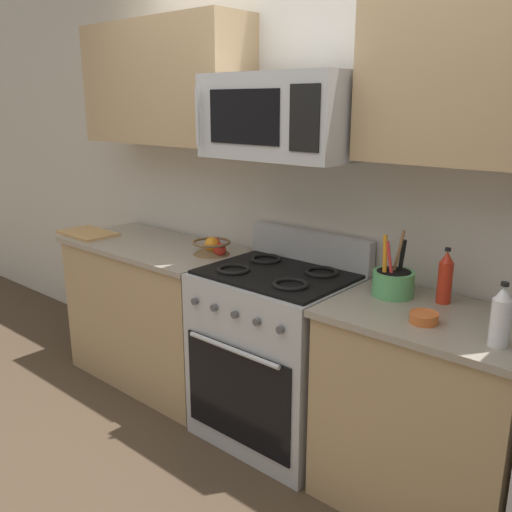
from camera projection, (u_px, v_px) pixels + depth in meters
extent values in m
plane|color=#473828|center=(179.00, 500.00, 2.52)|extent=(16.00, 16.00, 0.00)
cube|color=beige|center=(322.00, 190.00, 2.95)|extent=(8.00, 0.10, 2.60)
cube|color=tan|center=(156.00, 314.00, 3.53)|extent=(1.16, 0.57, 0.88)
cube|color=gray|center=(153.00, 246.00, 3.41)|extent=(1.20, 0.61, 0.03)
cube|color=#B2B5BA|center=(276.00, 357.00, 2.90)|extent=(0.76, 0.61, 0.91)
cube|color=black|center=(237.00, 395.00, 2.70)|extent=(0.67, 0.01, 0.51)
cylinder|color=#B2B5BA|center=(232.00, 350.00, 2.62)|extent=(0.57, 0.02, 0.02)
cube|color=black|center=(277.00, 274.00, 2.78)|extent=(0.73, 0.55, 0.02)
cube|color=#B2B5BA|center=(309.00, 248.00, 2.96)|extent=(0.76, 0.06, 0.18)
torus|color=black|center=(233.00, 269.00, 2.80)|extent=(0.17, 0.17, 0.02)
torus|color=black|center=(290.00, 284.00, 2.57)|extent=(0.17, 0.17, 0.02)
torus|color=black|center=(266.00, 259.00, 2.98)|extent=(0.17, 0.17, 0.02)
torus|color=black|center=(322.00, 272.00, 2.75)|extent=(0.17, 0.17, 0.02)
cylinder|color=#4C4C51|center=(195.00, 301.00, 2.76)|extent=(0.04, 0.02, 0.04)
cylinder|color=#4C4C51|center=(214.00, 308.00, 2.67)|extent=(0.04, 0.02, 0.04)
cylinder|color=#4C4C51|center=(235.00, 315.00, 2.58)|extent=(0.04, 0.02, 0.04)
cylinder|color=#4C4C51|center=(257.00, 322.00, 2.50)|extent=(0.04, 0.02, 0.04)
cylinder|color=#4C4C51|center=(280.00, 330.00, 2.41)|extent=(0.04, 0.02, 0.04)
cube|color=tan|center=(424.00, 416.00, 2.39)|extent=(0.83, 0.57, 0.88)
cube|color=gray|center=(433.00, 318.00, 2.27)|extent=(0.87, 0.61, 0.03)
cube|color=#B2B5BA|center=(283.00, 116.00, 2.59)|extent=(0.76, 0.40, 0.39)
cube|color=black|center=(243.00, 117.00, 2.49)|extent=(0.42, 0.01, 0.24)
cube|color=black|center=(305.00, 118.00, 2.27)|extent=(0.15, 0.01, 0.28)
cylinder|color=#B2B5BA|center=(197.00, 116.00, 2.64)|extent=(0.02, 0.02, 0.28)
cube|color=tan|center=(165.00, 83.00, 3.27)|extent=(1.19, 0.34, 0.70)
cube|color=tan|center=(473.00, 73.00, 2.12)|extent=(0.86, 0.34, 0.70)
cylinder|color=#59AD66|center=(393.00, 283.00, 2.48)|extent=(0.19, 0.19, 0.11)
cylinder|color=black|center=(393.00, 281.00, 2.48)|extent=(0.15, 0.15, 0.10)
cylinder|color=olive|center=(397.00, 260.00, 2.46)|extent=(0.07, 0.03, 0.28)
cylinder|color=orange|center=(385.00, 263.00, 2.45)|extent=(0.05, 0.06, 0.26)
cylinder|color=red|center=(391.00, 267.00, 2.44)|extent=(0.07, 0.03, 0.23)
cylinder|color=black|center=(401.00, 264.00, 2.48)|extent=(0.05, 0.03, 0.23)
cone|color=brown|center=(212.00, 248.00, 3.16)|extent=(0.21, 0.21, 0.07)
torus|color=brown|center=(211.00, 242.00, 3.15)|extent=(0.22, 0.22, 0.02)
sphere|color=red|center=(214.00, 244.00, 3.14)|extent=(0.08, 0.08, 0.08)
sphere|color=orange|center=(212.00, 244.00, 3.12)|extent=(0.08, 0.08, 0.08)
sphere|color=yellow|center=(211.00, 243.00, 3.16)|extent=(0.07, 0.07, 0.07)
sphere|color=red|center=(220.00, 250.00, 3.12)|extent=(0.08, 0.08, 0.08)
cube|color=tan|center=(88.00, 233.00, 3.64)|extent=(0.40, 0.26, 0.02)
cylinder|color=silver|center=(500.00, 323.00, 1.95)|extent=(0.07, 0.07, 0.18)
cone|color=silver|center=(504.00, 293.00, 1.92)|extent=(0.06, 0.06, 0.05)
cylinder|color=black|center=(505.00, 284.00, 1.91)|extent=(0.03, 0.03, 0.01)
cylinder|color=red|center=(445.00, 283.00, 2.38)|extent=(0.06, 0.06, 0.18)
cone|color=red|center=(447.00, 257.00, 2.34)|extent=(0.06, 0.06, 0.05)
cylinder|color=black|center=(448.00, 249.00, 2.34)|extent=(0.03, 0.03, 0.01)
cylinder|color=#D1662D|center=(424.00, 318.00, 2.18)|extent=(0.11, 0.11, 0.04)
torus|color=#D1662D|center=(424.00, 313.00, 2.17)|extent=(0.11, 0.11, 0.01)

